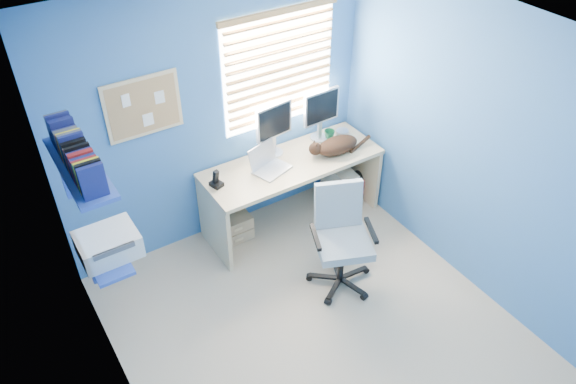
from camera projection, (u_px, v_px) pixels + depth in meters
floor at (314, 327)px, 4.72m from camera, size 3.00×3.20×0.00m
ceiling at (327, 45)px, 3.18m from camera, size 3.00×3.20×0.00m
wall_back at (217, 116)px, 5.02m from camera, size 3.00×0.01×2.50m
wall_front at (498, 382)px, 2.89m from camera, size 3.00×0.01×2.50m
wall_left at (112, 301)px, 3.31m from camera, size 0.01×3.20×2.50m
wall_right at (470, 150)px, 4.59m from camera, size 0.01×3.20×2.50m
desk at (292, 192)px, 5.57m from camera, size 1.76×0.65×0.74m
laptop at (272, 161)px, 5.17m from camera, size 0.39×0.35×0.22m
monitor_left at (273, 130)px, 5.29m from camera, size 0.41×0.17×0.54m
monitor_right at (320, 115)px, 5.51m from camera, size 0.40×0.13×0.54m
phone at (216, 178)px, 4.99m from camera, size 0.12×0.13×0.17m
mug at (329, 135)px, 5.63m from camera, size 0.10×0.09×0.10m
cd_spindle at (342, 133)px, 5.68m from camera, size 0.13×0.13×0.07m
cat at (338, 145)px, 5.42m from camera, size 0.48×0.32×0.16m
tower_pc at (339, 185)px, 5.91m from camera, size 0.22×0.45×0.45m
drawer_boxes at (232, 226)px, 5.52m from camera, size 0.35×0.28×0.27m
yellow_book at (339, 208)px, 5.78m from camera, size 0.03×0.17×0.24m
backpack at (358, 183)px, 6.04m from camera, size 0.33×0.29×0.32m
office_chair at (341, 250)px, 4.94m from camera, size 0.73×0.73×0.96m
window_blinds at (280, 69)px, 5.09m from camera, size 1.15×0.05×1.10m
corkboard at (143, 107)px, 4.54m from camera, size 0.64×0.02×0.52m
wall_shelves at (91, 201)px, 3.76m from camera, size 0.42×0.90×1.05m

